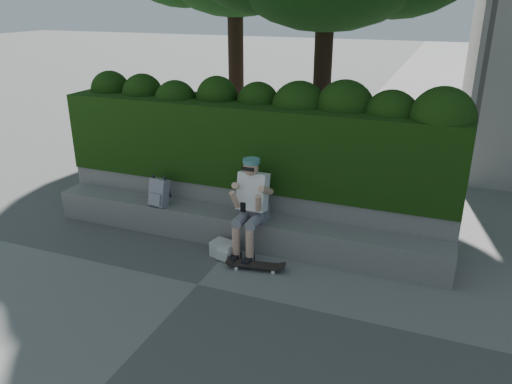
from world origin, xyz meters
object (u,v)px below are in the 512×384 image
at_px(skateboard, 256,265).
at_px(backpack_ground, 224,249).
at_px(backpack_plaid, 159,192).
at_px(person, 251,203).

height_order(skateboard, backpack_ground, backpack_ground).
height_order(backpack_plaid, backpack_ground, backpack_plaid).
relative_size(backpack_plaid, backpack_ground, 1.23).
bearing_deg(skateboard, backpack_plaid, 153.45).
xyz_separation_m(person, skateboard, (0.24, -0.44, -0.69)).
xyz_separation_m(backpack_plaid, backpack_ground, (1.22, -0.35, -0.55)).
bearing_deg(backpack_plaid, backpack_ground, -6.35).
xyz_separation_m(person, backpack_plaid, (-1.53, 0.08, -0.10)).
xyz_separation_m(person, backpack_ground, (-0.31, -0.27, -0.64)).
bearing_deg(backpack_ground, skateboard, -6.37).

